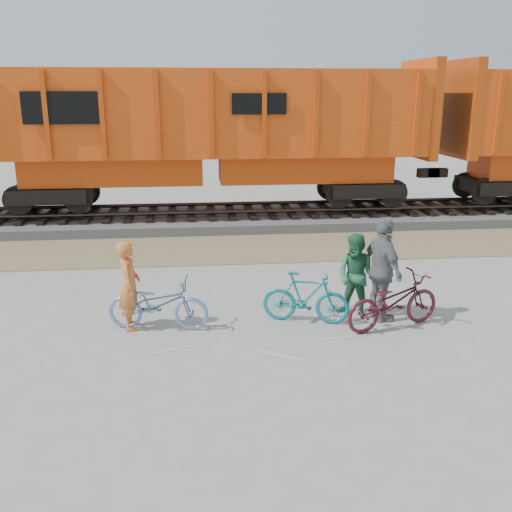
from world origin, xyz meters
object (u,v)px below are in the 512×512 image
object	(u,v)px
bicycle_maroon	(393,302)
person_woman	(382,270)
person_solo	(129,285)
person_man	(356,276)
hopper_car_center	(210,130)
bicycle_blue	(158,304)
bicycle_teal	(306,298)

from	to	relation	value
bicycle_maroon	person_woman	xyz separation A→B (m)	(-0.10, 0.40, 0.48)
bicycle_maroon	person_solo	size ratio (longest dim) A/B	1.18
person_solo	person_woman	xyz separation A→B (m)	(4.63, -0.10, 0.16)
bicycle_maroon	person_man	bearing A→B (deg)	21.86
hopper_car_center	person_solo	size ratio (longest dim) A/B	8.56
bicycle_blue	bicycle_maroon	distance (m)	4.25
hopper_car_center	bicycle_blue	bearing A→B (deg)	-98.08
hopper_car_center	person_solo	world-z (taller)	hopper_car_center
bicycle_teal	person_solo	bearing A→B (deg)	106.61
bicycle_teal	person_solo	world-z (taller)	person_solo
bicycle_teal	person_man	bearing A→B (deg)	-60.73
bicycle_blue	person_solo	size ratio (longest dim) A/B	1.12
bicycle_teal	person_woman	xyz separation A→B (m)	(1.42, -0.03, 0.50)
hopper_car_center	bicycle_maroon	size ratio (longest dim) A/B	7.26
bicycle_teal	bicycle_maroon	world-z (taller)	bicycle_maroon
bicycle_maroon	person_man	world-z (taller)	person_man
hopper_car_center	person_woman	xyz separation A→B (m)	(2.88, -8.85, -2.02)
person_woman	hopper_car_center	bearing A→B (deg)	3.53
bicycle_teal	bicycle_maroon	xyz separation A→B (m)	(1.52, -0.43, 0.02)
bicycle_maroon	bicycle_blue	bearing A→B (deg)	66.75
bicycle_blue	person_solo	distance (m)	0.61
person_man	hopper_car_center	bearing A→B (deg)	146.81
bicycle_blue	bicycle_teal	world-z (taller)	bicycle_teal
bicycle_blue	person_woman	bearing A→B (deg)	-79.94
hopper_car_center	bicycle_teal	size ratio (longest dim) A/B	8.64
bicycle_teal	person_solo	distance (m)	3.23
bicycle_blue	person_man	size ratio (longest dim) A/B	1.13
bicycle_maroon	person_solo	world-z (taller)	person_solo
hopper_car_center	bicycle_maroon	world-z (taller)	hopper_car_center
bicycle_teal	person_solo	size ratio (longest dim) A/B	0.99
person_solo	person_woman	size ratio (longest dim) A/B	0.83
person_man	person_woman	xyz separation A→B (m)	(0.42, -0.23, 0.18)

